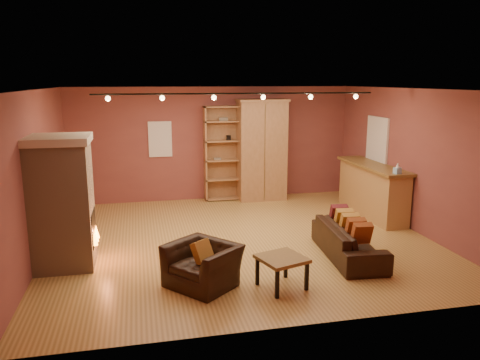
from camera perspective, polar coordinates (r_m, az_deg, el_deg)
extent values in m
plane|color=olive|center=(8.93, 0.15, -7.26)|extent=(7.00, 7.00, 0.00)
plane|color=brown|center=(8.42, 0.16, 11.01)|extent=(7.00, 7.00, 0.00)
cube|color=brown|center=(11.72, -3.32, 4.44)|extent=(7.00, 0.02, 2.80)
cube|color=brown|center=(8.53, -23.45, 0.55)|extent=(0.02, 6.50, 2.80)
cube|color=brown|center=(9.92, 20.31, 2.30)|extent=(0.02, 6.50, 2.80)
cube|color=tan|center=(7.96, -20.82, -2.97)|extent=(0.90, 0.90, 2.00)
cube|color=beige|center=(7.77, -21.41, 4.61)|extent=(0.98, 0.98, 0.12)
cube|color=black|center=(8.02, -17.70, -5.62)|extent=(0.10, 0.65, 0.55)
cone|color=orange|center=(8.05, -17.21, -6.42)|extent=(0.10, 0.10, 0.22)
cube|color=white|center=(11.55, -9.71, 4.93)|extent=(0.56, 0.04, 0.86)
cube|color=#AF7F55|center=(11.77, -2.17, 3.36)|extent=(0.96, 0.04, 2.34)
cube|color=#AF7F55|center=(11.54, -4.27, 3.16)|extent=(0.04, 0.37, 2.34)
cube|color=#AF7F55|center=(11.70, 0.20, 3.32)|extent=(0.04, 0.37, 2.34)
cube|color=gray|center=(11.60, -2.79, 2.59)|extent=(0.18, 0.12, 0.05)
cube|color=black|center=(11.58, -1.41, 5.19)|extent=(0.10, 0.10, 0.12)
cube|color=#AF7F55|center=(11.84, -1.98, -2.18)|extent=(0.96, 0.37, 0.04)
cube|color=#AF7F55|center=(11.73, -2.00, 0.16)|extent=(0.96, 0.37, 0.03)
cube|color=#AF7F55|center=(11.64, -2.01, 2.46)|extent=(0.96, 0.37, 0.04)
cube|color=#AF7F55|center=(11.56, -2.03, 4.81)|extent=(0.96, 0.37, 0.04)
cube|color=#AF7F55|center=(11.51, -2.05, 7.17)|extent=(0.96, 0.37, 0.04)
cube|color=#AF7F55|center=(11.49, -2.06, 8.92)|extent=(0.96, 0.37, 0.04)
cube|color=#AF7F55|center=(11.68, 2.63, 3.54)|extent=(1.17, 0.64, 2.44)
cube|color=brown|center=(11.38, 3.04, 3.31)|extent=(0.02, 0.01, 2.34)
cube|color=#AF7F55|center=(11.56, 2.69, 9.69)|extent=(1.23, 0.70, 0.06)
cube|color=tan|center=(10.78, 15.80, -1.31)|extent=(0.52, 2.28, 1.09)
cube|color=brown|center=(10.67, 15.97, 1.68)|extent=(0.64, 2.40, 0.06)
cube|color=#8BBADF|center=(9.74, 18.63, 1.05)|extent=(0.12, 0.12, 0.11)
cone|color=white|center=(9.72, 18.67, 1.65)|extent=(0.08, 0.08, 0.10)
cube|color=white|center=(11.06, 16.39, 4.82)|extent=(0.05, 0.90, 1.00)
imported|color=black|center=(8.20, 13.10, -6.63)|extent=(0.72, 1.95, 0.74)
cube|color=#94461D|center=(7.64, 14.61, -6.28)|extent=(0.32, 0.25, 0.36)
cube|color=#94461D|center=(7.88, 13.87, -5.67)|extent=(0.32, 0.25, 0.36)
cube|color=#B27A2D|center=(8.13, 13.18, -5.09)|extent=(0.32, 0.25, 0.36)
cube|color=#B27A2D|center=(8.38, 12.52, -4.55)|extent=(0.32, 0.25, 0.36)
cube|color=maroon|center=(8.62, 11.91, -4.04)|extent=(0.32, 0.25, 0.36)
imported|color=black|center=(6.92, -4.59, -9.49)|extent=(1.10, 1.14, 0.84)
cube|color=#B27A2D|center=(6.88, -4.60, -8.67)|extent=(0.38, 0.37, 0.34)
cube|color=brown|center=(6.86, 5.14, -9.52)|extent=(0.77, 0.77, 0.05)
cube|color=black|center=(6.65, 3.62, -12.40)|extent=(0.05, 0.05, 0.41)
cube|color=black|center=(6.80, 7.87, -11.93)|extent=(0.05, 0.05, 0.41)
cube|color=black|center=(7.11, 2.46, -10.74)|extent=(0.05, 0.05, 0.41)
cube|color=black|center=(7.25, 6.45, -10.34)|extent=(0.05, 0.05, 0.41)
cylinder|color=black|center=(8.62, -0.13, 10.50)|extent=(5.20, 0.03, 0.03)
sphere|color=#FFD88C|center=(8.44, -15.80, 9.54)|extent=(0.09, 0.09, 0.09)
sphere|color=#FFD88C|center=(8.44, -9.47, 9.83)|extent=(0.09, 0.09, 0.09)
sphere|color=#FFD88C|center=(8.54, -3.20, 10.00)|extent=(0.09, 0.09, 0.09)
sphere|color=#FFD88C|center=(8.73, 2.87, 10.05)|extent=(0.09, 0.09, 0.09)
sphere|color=#FFD88C|center=(9.02, 8.60, 10.00)|extent=(0.09, 0.09, 0.09)
sphere|color=#FFD88C|center=(9.38, 13.94, 9.86)|extent=(0.09, 0.09, 0.09)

